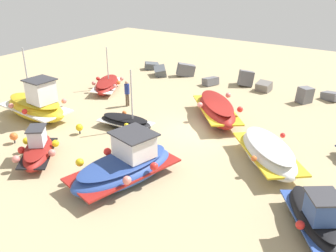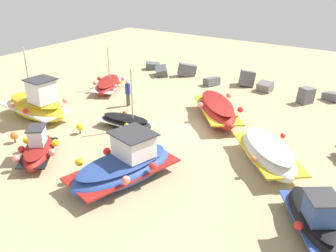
{
  "view_description": "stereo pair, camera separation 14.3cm",
  "coord_description": "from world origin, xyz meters",
  "px_view_note": "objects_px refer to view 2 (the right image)",
  "views": [
    {
      "loc": [
        8.61,
        -16.35,
        8.52
      ],
      "look_at": [
        -0.59,
        -2.12,
        0.9
      ],
      "focal_mm": 39.71,
      "sensor_mm": 36.0,
      "label": 1
    },
    {
      "loc": [
        8.73,
        -16.27,
        8.52
      ],
      "look_at": [
        -0.59,
        -2.12,
        0.9
      ],
      "focal_mm": 39.71,
      "sensor_mm": 36.0,
      "label": 2
    }
  ],
  "objects_px": {
    "fishing_boat_5": "(38,150)",
    "mooring_buoy_1": "(14,136)",
    "person_walking": "(128,91)",
    "fishing_boat_0": "(268,153)",
    "fishing_boat_3": "(217,109)",
    "fishing_boat_8": "(108,85)",
    "fishing_boat_6": "(313,218)",
    "fishing_boat_2": "(37,105)",
    "mooring_buoy_0": "(80,127)",
    "fishing_boat_4": "(125,165)",
    "fishing_boat_1": "(126,122)"
  },
  "relations": [
    {
      "from": "fishing_boat_1",
      "to": "person_walking",
      "type": "xyz_separation_m",
      "value": [
        -2.02,
        2.71,
        0.6
      ]
    },
    {
      "from": "fishing_boat_5",
      "to": "fishing_boat_6",
      "type": "xyz_separation_m",
      "value": [
        11.85,
        1.74,
        0.09
      ]
    },
    {
      "from": "fishing_boat_0",
      "to": "fishing_boat_4",
      "type": "height_order",
      "value": "fishing_boat_4"
    },
    {
      "from": "fishing_boat_3",
      "to": "fishing_boat_4",
      "type": "distance_m",
      "value": 7.93
    },
    {
      "from": "mooring_buoy_1",
      "to": "mooring_buoy_0",
      "type": "bearing_deg",
      "value": 52.44
    },
    {
      "from": "fishing_boat_1",
      "to": "fishing_boat_4",
      "type": "distance_m",
      "value": 5.34
    },
    {
      "from": "mooring_buoy_0",
      "to": "mooring_buoy_1",
      "type": "distance_m",
      "value": 3.26
    },
    {
      "from": "fishing_boat_8",
      "to": "mooring_buoy_1",
      "type": "height_order",
      "value": "fishing_boat_8"
    },
    {
      "from": "fishing_boat_3",
      "to": "fishing_boat_4",
      "type": "relative_size",
      "value": 0.93
    },
    {
      "from": "mooring_buoy_1",
      "to": "fishing_boat_2",
      "type": "bearing_deg",
      "value": 120.34
    },
    {
      "from": "person_walking",
      "to": "fishing_boat_0",
      "type": "bearing_deg",
      "value": -16.69
    },
    {
      "from": "fishing_boat_3",
      "to": "fishing_boat_8",
      "type": "distance_m",
      "value": 8.87
    },
    {
      "from": "fishing_boat_2",
      "to": "fishing_boat_0",
      "type": "bearing_deg",
      "value": 13.22
    },
    {
      "from": "fishing_boat_0",
      "to": "fishing_boat_4",
      "type": "xyz_separation_m",
      "value": [
        -4.58,
        -4.5,
        0.09
      ]
    },
    {
      "from": "fishing_boat_5",
      "to": "fishing_boat_2",
      "type": "bearing_deg",
      "value": 13.15
    },
    {
      "from": "fishing_boat_2",
      "to": "fishing_boat_8",
      "type": "xyz_separation_m",
      "value": [
        0.02,
        6.11,
        -0.41
      ]
    },
    {
      "from": "fishing_boat_6",
      "to": "fishing_boat_5",
      "type": "bearing_deg",
      "value": -116.12
    },
    {
      "from": "fishing_boat_0",
      "to": "fishing_boat_4",
      "type": "bearing_deg",
      "value": 92.46
    },
    {
      "from": "fishing_boat_3",
      "to": "fishing_boat_5",
      "type": "height_order",
      "value": "fishing_boat_5"
    },
    {
      "from": "fishing_boat_5",
      "to": "mooring_buoy_1",
      "type": "distance_m",
      "value": 2.5
    },
    {
      "from": "fishing_boat_5",
      "to": "fishing_boat_6",
      "type": "relative_size",
      "value": 0.89
    },
    {
      "from": "fishing_boat_6",
      "to": "fishing_boat_1",
      "type": "bearing_deg",
      "value": -141.47
    },
    {
      "from": "fishing_boat_3",
      "to": "fishing_boat_5",
      "type": "distance_m",
      "value": 10.01
    },
    {
      "from": "fishing_boat_8",
      "to": "person_walking",
      "type": "bearing_deg",
      "value": 35.27
    },
    {
      "from": "fishing_boat_8",
      "to": "mooring_buoy_0",
      "type": "relative_size",
      "value": 7.06
    },
    {
      "from": "mooring_buoy_0",
      "to": "mooring_buoy_1",
      "type": "relative_size",
      "value": 0.98
    },
    {
      "from": "fishing_boat_5",
      "to": "person_walking",
      "type": "height_order",
      "value": "person_walking"
    },
    {
      "from": "person_walking",
      "to": "mooring_buoy_0",
      "type": "xyz_separation_m",
      "value": [
        0.47,
        -4.66,
        -0.58
      ]
    },
    {
      "from": "fishing_boat_0",
      "to": "mooring_buoy_1",
      "type": "xyz_separation_m",
      "value": [
        -11.46,
        -4.89,
        -0.21
      ]
    },
    {
      "from": "fishing_boat_2",
      "to": "mooring_buoy_1",
      "type": "xyz_separation_m",
      "value": [
        1.63,
        -2.79,
        -0.43
      ]
    },
    {
      "from": "fishing_boat_2",
      "to": "mooring_buoy_1",
      "type": "distance_m",
      "value": 3.26
    },
    {
      "from": "fishing_boat_3",
      "to": "fishing_boat_8",
      "type": "xyz_separation_m",
      "value": [
        -8.84,
        0.59,
        -0.23
      ]
    },
    {
      "from": "fishing_boat_8",
      "to": "mooring_buoy_0",
      "type": "distance_m",
      "value": 7.27
    },
    {
      "from": "fishing_boat_0",
      "to": "fishing_boat_3",
      "type": "distance_m",
      "value": 5.44
    },
    {
      "from": "fishing_boat_6",
      "to": "fishing_boat_8",
      "type": "distance_m",
      "value": 17.66
    },
    {
      "from": "fishing_boat_4",
      "to": "mooring_buoy_0",
      "type": "height_order",
      "value": "fishing_boat_4"
    },
    {
      "from": "fishing_boat_8",
      "to": "mooring_buoy_1",
      "type": "distance_m",
      "value": 9.05
    },
    {
      "from": "fishing_boat_0",
      "to": "fishing_boat_5",
      "type": "height_order",
      "value": "fishing_boat_5"
    },
    {
      "from": "mooring_buoy_1",
      "to": "fishing_boat_6",
      "type": "bearing_deg",
      "value": 4.99
    },
    {
      "from": "fishing_boat_1",
      "to": "fishing_boat_8",
      "type": "xyz_separation_m",
      "value": [
        -5.15,
        4.36,
        0.04
      ]
    },
    {
      "from": "fishing_boat_0",
      "to": "fishing_boat_1",
      "type": "distance_m",
      "value": 7.93
    },
    {
      "from": "fishing_boat_0",
      "to": "fishing_boat_5",
      "type": "xyz_separation_m",
      "value": [
        -9.01,
        -5.38,
        -0.08
      ]
    },
    {
      "from": "person_walking",
      "to": "mooring_buoy_0",
      "type": "relative_size",
      "value": 2.9
    },
    {
      "from": "fishing_boat_3",
      "to": "fishing_boat_4",
      "type": "xyz_separation_m",
      "value": [
        -0.35,
        -7.92,
        0.05
      ]
    },
    {
      "from": "fishing_boat_6",
      "to": "person_walking",
      "type": "bearing_deg",
      "value": -149.6
    },
    {
      "from": "fishing_boat_3",
      "to": "fishing_boat_8",
      "type": "relative_size",
      "value": 1.2
    },
    {
      "from": "fishing_boat_4",
      "to": "person_walking",
      "type": "height_order",
      "value": "fishing_boat_4"
    },
    {
      "from": "fishing_boat_1",
      "to": "fishing_boat_0",
      "type": "bearing_deg",
      "value": 176.98
    },
    {
      "from": "fishing_boat_5",
      "to": "mooring_buoy_1",
      "type": "height_order",
      "value": "fishing_boat_5"
    },
    {
      "from": "fishing_boat_3",
      "to": "mooring_buoy_0",
      "type": "bearing_deg",
      "value": -83.22
    }
  ]
}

